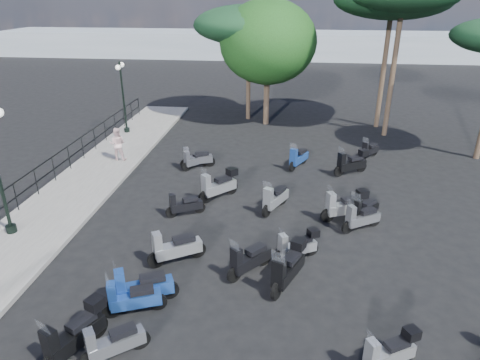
# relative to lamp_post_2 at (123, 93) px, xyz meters

# --- Properties ---
(ground) EXTENTS (120.00, 120.00, 0.00)m
(ground) POSITION_rel_lamp_post_2_xyz_m (7.23, -11.97, -2.43)
(ground) COLOR black
(ground) RESTS_ON ground
(sidewalk) EXTENTS (3.00, 30.00, 0.15)m
(sidewalk) POSITION_rel_lamp_post_2_xyz_m (0.73, -8.97, -2.36)
(sidewalk) COLOR slate
(sidewalk) RESTS_ON ground
(railing) EXTENTS (0.04, 26.04, 1.10)m
(railing) POSITION_rel_lamp_post_2_xyz_m (-0.57, -9.17, -1.54)
(railing) COLOR black
(railing) RESTS_ON sidewalk
(lamp_post_2) EXTENTS (0.42, 1.17, 4.00)m
(lamp_post_2) POSITION_rel_lamp_post_2_xyz_m (0.00, 0.00, 0.00)
(lamp_post_2) COLOR black
(lamp_post_2) RESTS_ON sidewalk
(pedestrian_far) EXTENTS (0.82, 0.66, 1.60)m
(pedestrian_far) POSITION_rel_lamp_post_2_xyz_m (1.22, -4.35, -1.48)
(pedestrian_far) COLOR beige
(pedestrian_far) RESTS_ON sidewalk
(scooter_1) EXTENTS (1.58, 0.80, 1.31)m
(scooter_1) POSITION_rel_lamp_post_2_xyz_m (5.57, -14.61, -1.98)
(scooter_1) COLOR black
(scooter_1) RESTS_ON ground
(scooter_2) EXTENTS (1.34, 1.08, 1.29)m
(scooter_2) POSITION_rel_lamp_post_2_xyz_m (5.65, -16.10, -1.99)
(scooter_2) COLOR black
(scooter_2) RESTS_ON ground
(scooter_3) EXTENTS (1.38, 0.83, 1.20)m
(scooter_3) POSITION_rel_lamp_post_2_xyz_m (5.64, -9.25, -2.02)
(scooter_3) COLOR black
(scooter_3) RESTS_ON ground
(scooter_4) EXTENTS (1.12, 1.13, 1.19)m
(scooter_4) POSITION_rel_lamp_post_2_xyz_m (5.05, -4.70, -2.02)
(scooter_4) COLOR black
(scooter_4) RESTS_ON ground
(scooter_6) EXTENTS (1.72, 0.99, 1.47)m
(scooter_6) POSITION_rel_lamp_post_2_xyz_m (5.70, -14.21, -1.92)
(scooter_6) COLOR black
(scooter_6) RESTS_ON ground
(scooter_7) EXTENTS (0.99, 1.72, 1.47)m
(scooter_7) POSITION_rel_lamp_post_2_xyz_m (4.74, -16.05, -1.88)
(scooter_7) COLOR black
(scooter_7) RESTS_ON ground
(scooter_8) EXTENTS (1.64, 1.09, 1.47)m
(scooter_8) POSITION_rel_lamp_post_2_xyz_m (6.08, -12.25, -1.92)
(scooter_8) COLOR black
(scooter_8) RESTS_ON ground
(scooter_9) EXTENTS (1.44, 1.48, 1.50)m
(scooter_9) POSITION_rel_lamp_post_2_xyz_m (6.68, -7.69, -1.87)
(scooter_9) COLOR black
(scooter_9) RESTS_ON ground
(scooter_10) EXTENTS (1.59, 0.81, 1.32)m
(scooter_10) POSITION_rel_lamp_post_2_xyz_m (5.12, -4.59, -1.97)
(scooter_10) COLOR black
(scooter_10) RESTS_ON ground
(scooter_13) EXTENTS (1.21, 1.38, 1.38)m
(scooter_13) POSITION_rel_lamp_post_2_xyz_m (8.36, -12.55, -1.95)
(scooter_13) COLOR black
(scooter_13) RESTS_ON ground
(scooter_14) EXTENTS (1.41, 0.92, 1.24)m
(scooter_14) POSITION_rel_lamp_post_2_xyz_m (9.76, -11.63, -1.97)
(scooter_14) COLOR black
(scooter_14) RESTS_ON ground
(scooter_15) EXTENTS (0.98, 1.64, 1.42)m
(scooter_15) POSITION_rel_lamp_post_2_xyz_m (8.94, -8.48, -1.94)
(scooter_15) COLOR black
(scooter_15) RESTS_ON ground
(scooter_16) EXTENTS (0.94, 1.58, 1.37)m
(scooter_16) POSITION_rel_lamp_post_2_xyz_m (9.86, -4.00, -1.96)
(scooter_16) COLOR black
(scooter_16) RESTS_ON ground
(scooter_18) EXTENTS (1.40, 0.91, 1.23)m
(scooter_18) POSITION_rel_lamp_post_2_xyz_m (11.74, -15.67, -1.97)
(scooter_18) COLOR black
(scooter_18) RESTS_ON ground
(scooter_19) EXTENTS (1.00, 1.76, 1.49)m
(scooter_19) POSITION_rel_lamp_post_2_xyz_m (9.50, -12.95, -1.87)
(scooter_19) COLOR black
(scooter_19) RESTS_ON ground
(scooter_20) EXTENTS (1.73, 0.94, 1.46)m
(scooter_20) POSITION_rel_lamp_post_2_xyz_m (11.50, -8.88, -1.88)
(scooter_20) COLOR black
(scooter_20) RESTS_ON ground
(scooter_21) EXTENTS (1.02, 1.20, 1.18)m
(scooter_21) POSITION_rel_lamp_post_2_xyz_m (13.39, -2.33, -2.02)
(scooter_21) COLOR black
(scooter_21) RESTS_ON ground
(scooter_25) EXTENTS (1.46, 0.99, 1.32)m
(scooter_25) POSITION_rel_lamp_post_2_xyz_m (11.98, -9.58, -1.98)
(scooter_25) COLOR black
(scooter_25) RESTS_ON ground
(scooter_26) EXTENTS (1.22, 1.40, 1.39)m
(scooter_26) POSITION_rel_lamp_post_2_xyz_m (12.11, -9.09, -1.95)
(scooter_26) COLOR black
(scooter_26) RESTS_ON ground
(scooter_27) EXTENTS (1.59, 1.09, 1.41)m
(scooter_27) POSITION_rel_lamp_post_2_xyz_m (12.24, -4.52, -1.90)
(scooter_27) COLOR black
(scooter_27) RESTS_ON ground
(broadleaf_tree) EXTENTS (5.71, 5.71, 7.35)m
(broadleaf_tree) POSITION_rel_lamp_post_2_xyz_m (7.90, 3.13, 2.48)
(broadleaf_tree) COLOR #38281E
(broadleaf_tree) RESTS_ON ground
(pine_2) EXTENTS (6.69, 6.69, 6.98)m
(pine_2) POSITION_rel_lamp_post_2_xyz_m (6.67, 4.17, 3.37)
(pine_2) COLOR #38281E
(pine_2) RESTS_ON ground
(distant_hills) EXTENTS (70.00, 8.00, 3.00)m
(distant_hills) POSITION_rel_lamp_post_2_xyz_m (7.23, 33.03, -0.93)
(distant_hills) COLOR gray
(distant_hills) RESTS_ON ground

